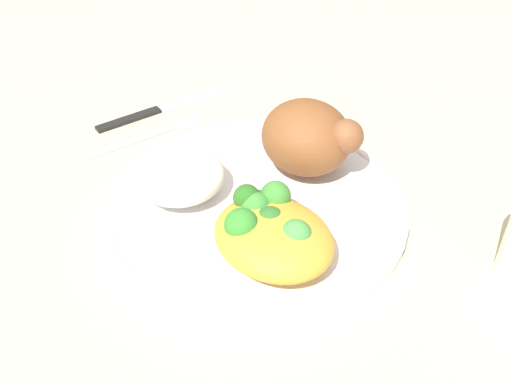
{
  "coord_description": "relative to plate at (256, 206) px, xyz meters",
  "views": [
    {
      "loc": [
        0.33,
        -0.3,
        0.38
      ],
      "look_at": [
        0.0,
        0.0,
        0.03
      ],
      "focal_mm": 42.31,
      "sensor_mm": 36.0,
      "label": 1
    }
  ],
  "objects": [
    {
      "name": "ground_plane",
      "position": [
        0.0,
        0.0,
        -0.01
      ],
      "size": [
        2.0,
        2.0,
        0.0
      ],
      "primitive_type": "plane",
      "color": "beige"
    },
    {
      "name": "roasted_chicken",
      "position": [
        -0.0,
        0.07,
        0.04
      ],
      "size": [
        0.1,
        0.08,
        0.07
      ],
      "color": "brown",
      "rests_on": "plate"
    },
    {
      "name": "fork",
      "position": [
        -0.18,
        0.01,
        -0.01
      ],
      "size": [
        0.03,
        0.14,
        0.01
      ],
      "color": "#B2B2B7",
      "rests_on": "ground_plane"
    },
    {
      "name": "plate",
      "position": [
        0.0,
        0.0,
        0.0
      ],
      "size": [
        0.29,
        0.29,
        0.02
      ],
      "color": "white",
      "rests_on": "ground_plane"
    },
    {
      "name": "mac_cheese_with_broccoli",
      "position": [
        0.06,
        -0.04,
        0.03
      ],
      "size": [
        0.11,
        0.09,
        0.05
      ],
      "color": "gold",
      "rests_on": "plate"
    },
    {
      "name": "rice_pile",
      "position": [
        -0.06,
        -0.04,
        0.03
      ],
      "size": [
        0.08,
        0.09,
        0.04
      ],
      "primitive_type": "ellipsoid",
      "color": "silver",
      "rests_on": "plate"
    },
    {
      "name": "knife",
      "position": [
        -0.22,
        0.04,
        -0.0
      ],
      "size": [
        0.04,
        0.19,
        0.01
      ],
      "color": "black",
      "rests_on": "ground_plane"
    }
  ]
}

